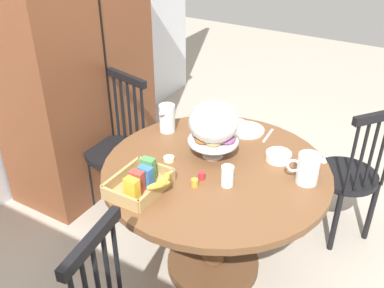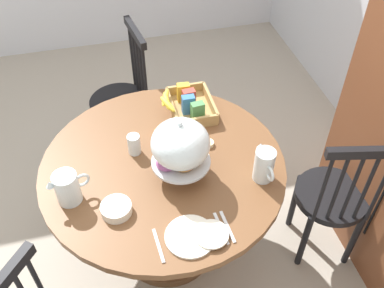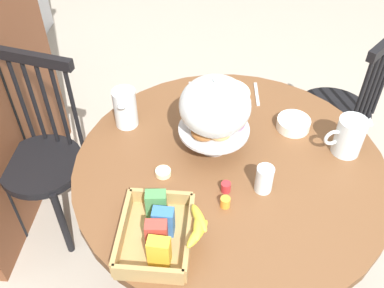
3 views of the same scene
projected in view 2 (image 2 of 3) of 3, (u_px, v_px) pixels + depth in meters
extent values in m
plane|color=#A89E8E|center=(139.00, 245.00, 2.68)|extent=(10.00, 10.00, 0.00)
cylinder|color=brown|center=(163.00, 166.00, 2.17)|extent=(1.22, 1.22, 0.04)
cylinder|color=brown|center=(166.00, 207.00, 2.41)|extent=(0.14, 0.14, 0.63)
cylinder|color=brown|center=(168.00, 243.00, 2.65)|extent=(0.56, 0.56, 0.06)
cylinder|color=black|center=(119.00, 102.00, 2.96)|extent=(0.40, 0.40, 0.04)
cylinder|color=black|center=(99.00, 120.00, 3.17)|extent=(0.04, 0.04, 0.45)
cylinder|color=black|center=(109.00, 145.00, 2.99)|extent=(0.04, 0.04, 0.45)
cylinder|color=black|center=(136.00, 111.00, 3.25)|extent=(0.04, 0.04, 0.45)
cylinder|color=black|center=(148.00, 134.00, 3.06)|extent=(0.04, 0.04, 0.45)
cylinder|color=black|center=(132.00, 57.00, 2.93)|extent=(0.02, 0.02, 0.48)
cylinder|color=black|center=(135.00, 62.00, 2.88)|extent=(0.02, 0.02, 0.48)
cylinder|color=black|center=(139.00, 68.00, 2.84)|extent=(0.02, 0.02, 0.48)
cylinder|color=black|center=(142.00, 74.00, 2.79)|extent=(0.02, 0.02, 0.48)
cylinder|color=black|center=(145.00, 80.00, 2.74)|extent=(0.02, 0.02, 0.48)
cube|color=black|center=(135.00, 32.00, 2.65)|extent=(0.36, 0.09, 0.05)
cylinder|color=black|center=(331.00, 196.00, 2.38)|extent=(0.40, 0.40, 0.04)
cylinder|color=black|center=(340.00, 200.00, 2.64)|extent=(0.04, 0.04, 0.45)
cylinder|color=black|center=(294.00, 202.00, 2.63)|extent=(0.04, 0.04, 0.45)
cylinder|color=black|center=(353.00, 240.00, 2.44)|extent=(0.04, 0.04, 0.45)
cylinder|color=black|center=(304.00, 241.00, 2.43)|extent=(0.04, 0.04, 0.45)
cylinder|color=black|center=(380.00, 190.00, 2.10)|extent=(0.02, 0.02, 0.48)
cylinder|color=black|center=(365.00, 190.00, 2.10)|extent=(0.02, 0.02, 0.48)
cylinder|color=black|center=(351.00, 190.00, 2.10)|extent=(0.02, 0.02, 0.48)
cylinder|color=black|center=(337.00, 191.00, 2.10)|extent=(0.02, 0.02, 0.48)
cylinder|color=black|center=(322.00, 191.00, 2.10)|extent=(0.02, 0.02, 0.48)
cube|color=black|center=(366.00, 153.00, 1.92)|extent=(0.11, 0.36, 0.05)
cylinder|color=silver|center=(181.00, 174.00, 2.10)|extent=(0.12, 0.12, 0.02)
cylinder|color=silver|center=(181.00, 169.00, 2.07)|extent=(0.03, 0.03, 0.09)
cylinder|color=silver|center=(181.00, 161.00, 2.04)|extent=(0.28, 0.28, 0.01)
torus|color=#B27033|center=(184.00, 164.00, 1.99)|extent=(0.10, 0.10, 0.03)
torus|color=#D19347|center=(192.00, 159.00, 2.02)|extent=(0.10, 0.10, 0.03)
torus|color=#935628|center=(186.00, 150.00, 2.06)|extent=(0.10, 0.10, 0.03)
torus|color=tan|center=(175.00, 153.00, 2.04)|extent=(0.10, 0.10, 0.03)
torus|color=#994C84|center=(166.00, 163.00, 1.99)|extent=(0.10, 0.10, 0.03)
ellipsoid|color=silver|center=(180.00, 144.00, 1.95)|extent=(0.27, 0.27, 0.22)
sphere|color=silver|center=(180.00, 124.00, 1.87)|extent=(0.02, 0.02, 0.02)
cylinder|color=silver|center=(67.00, 188.00, 1.94)|extent=(0.11, 0.11, 0.16)
cylinder|color=orange|center=(68.00, 191.00, 1.96)|extent=(0.10, 0.10, 0.11)
cone|color=silver|center=(50.00, 184.00, 1.87)|extent=(0.05, 0.05, 0.03)
torus|color=silver|center=(82.00, 180.00, 1.96)|extent=(0.04, 0.07, 0.07)
cylinder|color=silver|center=(264.00, 165.00, 2.03)|extent=(0.10, 0.10, 0.17)
cylinder|color=white|center=(263.00, 169.00, 2.05)|extent=(0.09, 0.09, 0.12)
cone|color=silver|center=(261.00, 146.00, 2.02)|extent=(0.04, 0.04, 0.03)
torus|color=silver|center=(270.00, 174.00, 1.98)|extent=(0.07, 0.02, 0.07)
cube|color=tan|center=(191.00, 109.00, 2.45)|extent=(0.30, 0.22, 0.01)
cube|color=tan|center=(172.00, 109.00, 2.41)|extent=(0.30, 0.02, 0.07)
cube|color=tan|center=(210.00, 102.00, 2.45)|extent=(0.30, 0.02, 0.07)
cube|color=tan|center=(185.00, 90.00, 2.53)|extent=(0.02, 0.22, 0.07)
cube|color=tan|center=(198.00, 123.00, 2.32)|extent=(0.02, 0.22, 0.07)
cube|color=gold|center=(183.00, 92.00, 2.46)|extent=(0.05, 0.07, 0.11)
cube|color=#B23D33|center=(189.00, 98.00, 2.42)|extent=(0.05, 0.07, 0.11)
cube|color=#336BAD|center=(188.00, 105.00, 2.38)|extent=(0.05, 0.07, 0.11)
cube|color=#47894C|center=(198.00, 111.00, 2.34)|extent=(0.05, 0.07, 0.11)
ellipsoid|color=yellow|center=(165.00, 98.00, 2.38)|extent=(0.14, 0.08, 0.05)
ellipsoid|color=yellow|center=(167.00, 101.00, 2.36)|extent=(0.13, 0.03, 0.05)
ellipsoid|color=yellow|center=(168.00, 104.00, 2.34)|extent=(0.14, 0.08, 0.05)
cylinder|color=white|center=(190.00, 236.00, 1.85)|extent=(0.22, 0.22, 0.01)
cylinder|color=white|center=(211.00, 234.00, 1.84)|extent=(0.15, 0.15, 0.01)
cylinder|color=white|center=(116.00, 209.00, 1.93)|extent=(0.14, 0.14, 0.04)
cylinder|color=silver|center=(134.00, 144.00, 2.18)|extent=(0.06, 0.06, 0.11)
cylinder|color=beige|center=(208.00, 143.00, 2.24)|extent=(0.06, 0.06, 0.02)
cylinder|color=#B7282D|center=(160.00, 142.00, 2.24)|extent=(0.04, 0.04, 0.04)
cylinder|color=orange|center=(158.00, 133.00, 2.29)|extent=(0.04, 0.04, 0.04)
cube|color=silver|center=(221.00, 228.00, 1.88)|extent=(0.17, 0.02, 0.01)
cube|color=silver|center=(227.00, 227.00, 1.88)|extent=(0.17, 0.02, 0.01)
cube|color=silver|center=(158.00, 245.00, 1.82)|extent=(0.17, 0.02, 0.01)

